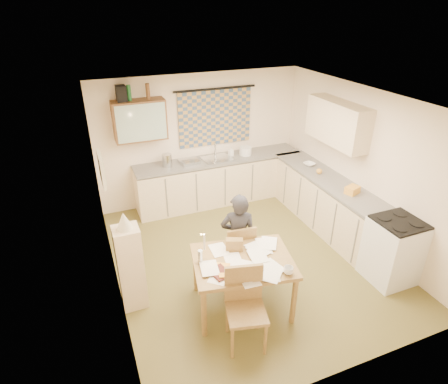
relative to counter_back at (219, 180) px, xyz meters
name	(u,v)px	position (x,y,z in m)	size (l,w,h in m)	color
floor	(248,258)	(-0.28, -1.95, -0.46)	(4.00, 4.50, 0.02)	brown
ceiling	(254,100)	(-0.28, -1.95, 2.06)	(4.00, 4.50, 0.02)	white
wall_back	(200,139)	(-0.28, 0.31, 0.80)	(4.00, 0.02, 2.50)	#F5E0C3
wall_front	(354,287)	(-0.28, -4.21, 0.80)	(4.00, 0.02, 2.50)	#F5E0C3
wall_left	(107,214)	(-2.29, -1.95, 0.80)	(0.02, 4.50, 2.50)	#F5E0C3
wall_right	(362,167)	(1.73, -1.95, 0.80)	(0.02, 4.50, 2.50)	#F5E0C3
window_blind	(215,118)	(0.02, 0.27, 1.20)	(1.45, 0.03, 1.05)	#364E70
curtain_rod	(215,89)	(0.02, 0.25, 1.75)	(0.04, 0.04, 1.60)	black
wall_cabinet	(140,120)	(-1.43, 0.13, 1.35)	(0.90, 0.34, 0.70)	brown
wall_cabinet_glass	(142,123)	(-1.43, -0.04, 1.35)	(0.84, 0.02, 0.64)	#99B2A5
upper_cabinet_right	(337,123)	(1.55, -1.40, 1.40)	(0.34, 1.30, 0.70)	beige
framed_print	(101,169)	(-2.25, -1.55, 1.25)	(0.04, 0.50, 0.40)	beige
print_canvas	(103,169)	(-2.22, -1.55, 1.25)	(0.01, 0.42, 0.32)	silver
counter_back	(219,180)	(0.00, 0.00, 0.00)	(3.30, 0.62, 0.92)	beige
counter_right	(330,206)	(1.42, -1.68, 0.00)	(0.62, 2.95, 0.92)	beige
stove	(393,250)	(1.42, -3.15, 0.03)	(0.63, 0.63, 0.97)	white
sink	(217,161)	(-0.05, 0.00, 0.43)	(0.55, 0.45, 0.10)	silver
tap	(215,149)	(-0.02, 0.18, 0.61)	(0.03, 0.03, 0.28)	silver
dish_rack	(189,162)	(-0.61, 0.00, 0.50)	(0.35, 0.30, 0.06)	silver
kettle	(167,160)	(-1.03, 0.00, 0.59)	(0.18, 0.18, 0.24)	silver
mixing_bowl	(246,151)	(0.56, 0.00, 0.55)	(0.24, 0.24, 0.16)	white
soap_bottle	(231,151)	(0.26, 0.05, 0.56)	(0.10, 0.10, 0.18)	white
bowl	(309,164)	(1.42, -0.94, 0.49)	(0.25, 0.25, 0.05)	white
orange_bag	(352,190)	(1.42, -2.15, 0.53)	(0.22, 0.16, 0.12)	gold
fruit_orange	(319,171)	(1.37, -1.32, 0.52)	(0.10, 0.10, 0.10)	gold
speaker	(121,94)	(-1.68, 0.13, 1.83)	(0.16, 0.20, 0.26)	black
bottle_green	(129,93)	(-1.55, 0.13, 1.83)	(0.07, 0.07, 0.26)	#195926
bottle_brown	(148,91)	(-1.24, 0.13, 1.83)	(0.07, 0.07, 0.26)	brown
dining_table	(242,283)	(-0.79, -2.86, -0.07)	(1.40, 1.17, 0.75)	brown
chair_far	(237,260)	(-0.61, -2.28, -0.17)	(0.45, 0.45, 0.92)	brown
chair_near	(246,322)	(-1.01, -3.42, -0.15)	(0.54, 0.54, 0.99)	brown
person	(238,238)	(-0.62, -2.31, 0.23)	(0.59, 0.49, 1.37)	black
shelf_stand	(131,268)	(-2.12, -2.30, 0.15)	(0.32, 0.30, 1.19)	beige
lampshade	(124,221)	(-2.12, -2.30, 0.85)	(0.20, 0.20, 0.22)	beige
letter_rack	(234,244)	(-0.81, -2.62, 0.38)	(0.22, 0.10, 0.16)	brown
mug	(288,270)	(-0.41, -3.30, 0.35)	(0.15, 0.15, 0.10)	white
magazine	(213,276)	(-1.26, -3.02, 0.31)	(0.25, 0.30, 0.03)	maroon
book	(215,269)	(-1.18, -2.90, 0.31)	(0.27, 0.29, 0.02)	gold
orange_box	(224,276)	(-1.14, -3.08, 0.32)	(0.12, 0.08, 0.04)	gold
eyeglasses	(261,272)	(-0.69, -3.17, 0.31)	(0.13, 0.04, 0.02)	black
candle_holder	(200,256)	(-1.31, -2.71, 0.39)	(0.06, 0.06, 0.18)	silver
candle	(204,242)	(-1.25, -2.71, 0.59)	(0.02, 0.02, 0.22)	white
candle_flame	(201,235)	(-1.29, -2.71, 0.71)	(0.02, 0.02, 0.02)	#FFCC66
papers	(251,260)	(-0.71, -2.92, 0.31)	(1.21, 1.04, 0.03)	white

